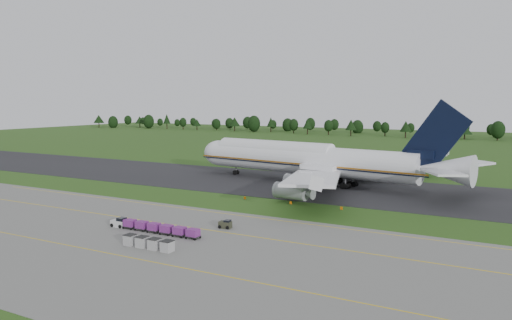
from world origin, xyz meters
The scene contains 10 objects.
ground centered at (0.00, 0.00, 0.00)m, with size 600.00×600.00×0.00m, color #274B16.
apron centered at (0.00, -34.00, 0.03)m, with size 300.00×52.00×0.06m, color slate.
taxiway centered at (0.00, 28.00, 0.04)m, with size 300.00×40.00×0.08m, color black.
apron_markings centered at (0.00, -26.98, 0.06)m, with size 300.00×30.20×0.01m.
tree_line centered at (9.01, 219.36, 6.18)m, with size 529.55×23.05×11.74m.
aircraft centered at (5.73, 32.30, 6.45)m, with size 80.74×77.55×22.58m.
baggage_train centered at (1.48, -27.74, 0.94)m, with size 18.45×1.67×1.61m.
utility_cart centered at (10.89, -19.57, 0.64)m, with size 2.26×1.50×1.18m.
uld_row centered at (7.03, -35.27, 0.89)m, with size 8.88×1.68×1.66m.
edge_markers centered at (12.41, 4.65, 0.27)m, with size 23.31×0.30×0.60m.
Camera 1 is at (56.24, -91.82, 22.21)m, focal length 35.00 mm.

